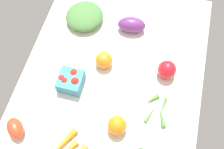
{
  "coord_description": "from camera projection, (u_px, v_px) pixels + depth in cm",
  "views": [
    {
      "loc": [
        -49.2,
        -12.34,
        105.99
      ],
      "look_at": [
        0.0,
        0.0,
        4.0
      ],
      "focal_mm": 43.45,
      "sensor_mm": 36.0,
      "label": 1
    }
  ],
  "objects": [
    {
      "name": "roma_tomato",
      "position": [
        15.0,
        128.0,
        1.03
      ],
      "size": [
        10.5,
        10.32,
        5.89
      ],
      "primitive_type": "ellipsoid",
      "rotation": [
        0.0,
        0.0,
        0.74
      ],
      "color": "red",
      "rests_on": "tablecloth"
    },
    {
      "name": "eggplant",
      "position": [
        132.0,
        25.0,
        1.23
      ],
      "size": [
        8.8,
        13.55,
        7.21
      ],
      "primitive_type": "ellipsoid",
      "rotation": [
        0.0,
        0.0,
        1.7
      ],
      "color": "#652D71",
      "rests_on": "tablecloth"
    },
    {
      "name": "tablecloth",
      "position": [
        112.0,
        78.0,
        1.17
      ],
      "size": [
        104.0,
        76.0,
        2.0
      ],
      "primitive_type": "cube",
      "color": "silver",
      "rests_on": "ground"
    },
    {
      "name": "heirloom_tomato_orange",
      "position": [
        104.0,
        60.0,
        1.15
      ],
      "size": [
        7.38,
        7.38,
        7.38
      ],
      "primitive_type": "sphere",
      "color": "orange",
      "rests_on": "tablecloth"
    },
    {
      "name": "okra_pile",
      "position": [
        157.0,
        110.0,
        1.08
      ],
      "size": [
        13.37,
        10.46,
        1.97
      ],
      "color": "#447E33",
      "rests_on": "tablecloth"
    },
    {
      "name": "berry_basket",
      "position": [
        71.0,
        81.0,
        1.11
      ],
      "size": [
        9.78,
        9.78,
        7.34
      ],
      "color": "teal",
      "rests_on": "tablecloth"
    },
    {
      "name": "bell_pepper_orange",
      "position": [
        117.0,
        125.0,
        1.02
      ],
      "size": [
        10.01,
        10.01,
        8.19
      ],
      "primitive_type": "ellipsoid",
      "rotation": [
        0.0,
        0.0,
        2.64
      ],
      "color": "orange",
      "rests_on": "tablecloth"
    },
    {
      "name": "leafy_greens_clump",
      "position": [
        84.0,
        16.0,
        1.26
      ],
      "size": [
        23.53,
        23.3,
        6.15
      ],
      "primitive_type": "ellipsoid",
      "rotation": [
        0.0,
        0.0,
        4.24
      ],
      "color": "#44743B",
      "rests_on": "tablecloth"
    },
    {
      "name": "bell_pepper_red",
      "position": [
        167.0,
        70.0,
        1.12
      ],
      "size": [
        8.57,
        8.57,
        8.36
      ],
      "primitive_type": "ellipsoid",
      "rotation": [
        0.0,
        0.0,
        6.16
      ],
      "color": "red",
      "rests_on": "tablecloth"
    }
  ]
}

